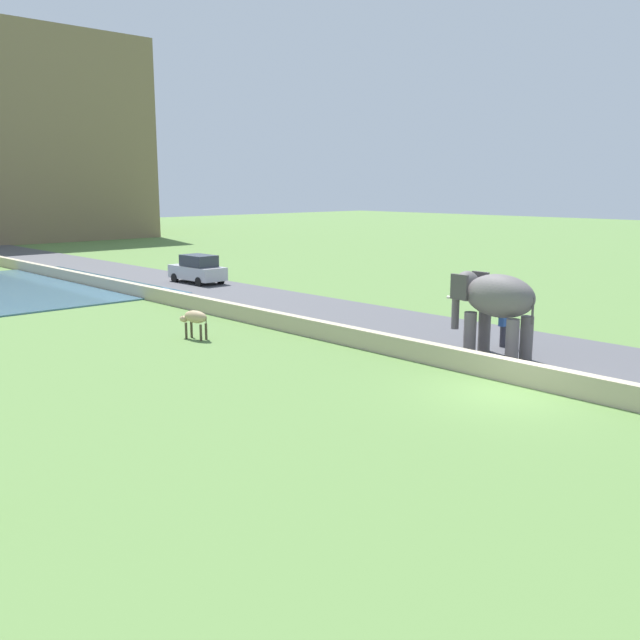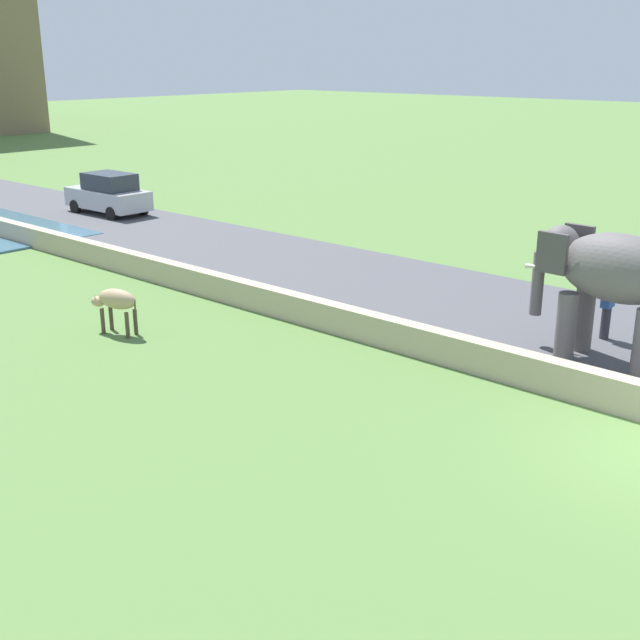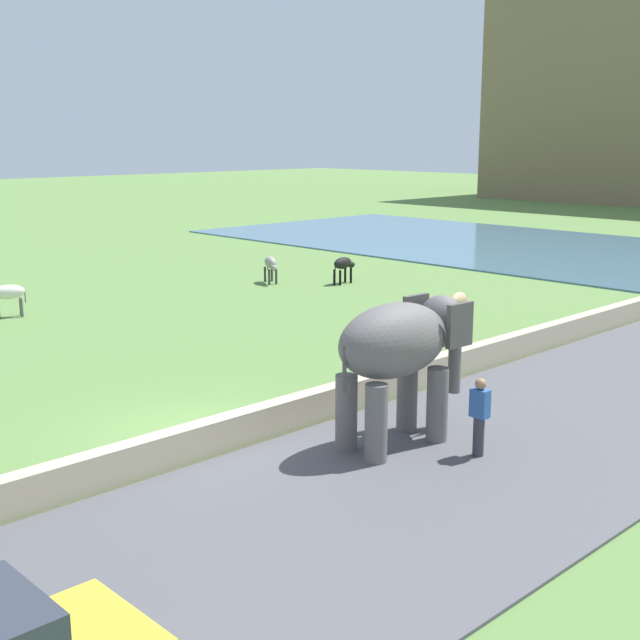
% 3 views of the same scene
% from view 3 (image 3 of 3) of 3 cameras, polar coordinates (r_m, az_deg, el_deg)
% --- Properties ---
extents(ground_plane, '(220.00, 220.00, 0.00)m').
position_cam_3_polar(ground_plane, '(18.23, -8.54, -7.65)').
color(ground_plane, '#567A3D').
extents(barrier_wall, '(0.40, 110.00, 0.72)m').
position_cam_3_polar(barrier_wall, '(31.21, 20.85, 0.74)').
color(barrier_wall, tan).
rests_on(barrier_wall, ground).
extents(lake, '(36.00, 18.00, 0.08)m').
position_cam_3_polar(lake, '(50.37, 11.85, 5.04)').
color(lake, '#426B84').
rests_on(lake, ground).
extents(elephant, '(1.54, 3.50, 2.99)m').
position_cam_3_polar(elephant, '(16.92, 5.53, -1.93)').
color(elephant, '#605B5B').
rests_on(elephant, ground).
extents(person_beside_elephant, '(0.36, 0.22, 1.63)m').
position_cam_3_polar(person_beside_elephant, '(16.75, 10.73, -6.40)').
color(person_beside_elephant, '#33333D').
rests_on(person_beside_elephant, ground).
extents(cow_black, '(0.58, 1.42, 1.15)m').
position_cam_3_polar(cow_black, '(36.09, 1.60, 3.78)').
color(cow_black, black).
rests_on(cow_black, ground).
extents(cow_grey, '(1.39, 0.93, 1.15)m').
position_cam_3_polar(cow_grey, '(36.29, -3.36, 3.81)').
color(cow_grey, gray).
rests_on(cow_grey, ground).
extents(cow_white, '(0.78, 1.42, 1.15)m').
position_cam_3_polar(cow_white, '(31.23, -20.42, 1.67)').
color(cow_white, silver).
rests_on(cow_white, ground).
extents(cow_tan, '(0.70, 1.42, 1.15)m').
position_cam_3_polar(cow_tan, '(28.25, 9.34, 1.24)').
color(cow_tan, tan).
rests_on(cow_tan, ground).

